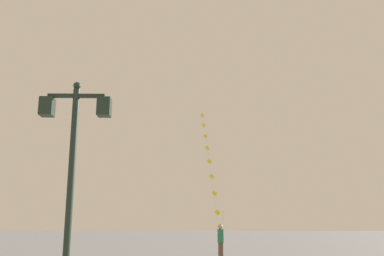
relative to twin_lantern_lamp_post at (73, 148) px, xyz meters
The scene contains 3 objects.
twin_lantern_lamp_post is the anchor object (origin of this frame).
kite_train 19.02m from the twin_lantern_lamp_post, 77.72° to the left, with size 0.74×11.99×10.47m.
kite_flyer 11.83m from the twin_lantern_lamp_post, 69.84° to the left, with size 0.24×0.61×1.71m.
Camera 1 is at (0.68, -0.25, 1.74)m, focal length 39.04 mm.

